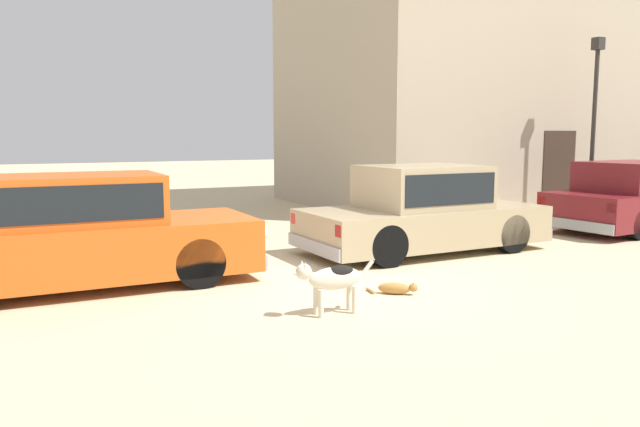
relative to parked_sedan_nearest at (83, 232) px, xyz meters
name	(u,v)px	position (x,y,z in m)	size (l,w,h in m)	color
ground_plane	(326,280)	(3.00, -1.12, -0.73)	(80.00, 80.00, 0.00)	#CCB78E
parked_sedan_nearest	(83,232)	(0.00, 0.00, 0.00)	(4.58, 1.77, 1.48)	#D15619
parked_sedan_second	(423,210)	(5.44, -0.01, 0.00)	(4.36, 1.82, 1.48)	tan
parked_sedan_third	(637,195)	(10.96, -0.05, 0.00)	(4.56, 2.10, 1.44)	maroon
apartment_block	(524,54)	(13.74, 6.09, 3.79)	(14.13, 6.90, 9.02)	tan
stray_dog_spotted	(332,278)	(2.30, -2.61, -0.31)	(1.00, 0.23, 0.63)	beige
stray_cat	(396,288)	(3.43, -2.21, -0.65)	(0.50, 0.52, 0.16)	#B77F3D
street_lamp	(595,106)	(11.52, 1.59, 1.95)	(0.22, 0.22, 4.23)	#2D2B28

